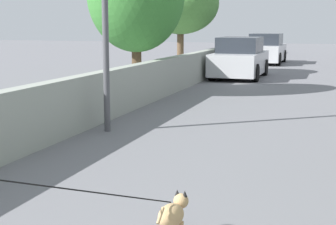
% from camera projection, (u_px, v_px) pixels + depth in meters
% --- Properties ---
extents(ground_plane, '(80.00, 80.00, 0.00)m').
position_uv_depth(ground_plane, '(273.00, 96.00, 14.52)').
color(ground_plane, slate).
extents(wall_left, '(48.00, 0.30, 1.06)m').
position_uv_depth(wall_left, '(150.00, 81.00, 13.49)').
color(wall_left, '#999E93').
rests_on(wall_left, ground).
extents(tree_left_distant, '(3.05, 3.05, 4.06)m').
position_uv_depth(tree_left_distant, '(181.00, 3.00, 20.05)').
color(tree_left_distant, brown).
rests_on(tree_left_distant, ground).
extents(dog, '(1.95, 1.09, 1.06)m').
position_uv_depth(dog, '(172.00, 214.00, 4.79)').
color(dog, tan).
rests_on(dog, ground).
extents(car_near, '(3.82, 1.80, 1.54)m').
position_uv_depth(car_near, '(240.00, 59.00, 19.36)').
color(car_near, silver).
rests_on(car_near, ground).
extents(car_far, '(3.92, 1.80, 1.54)m').
position_uv_depth(car_far, '(266.00, 50.00, 26.33)').
color(car_far, silver).
rests_on(car_far, ground).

